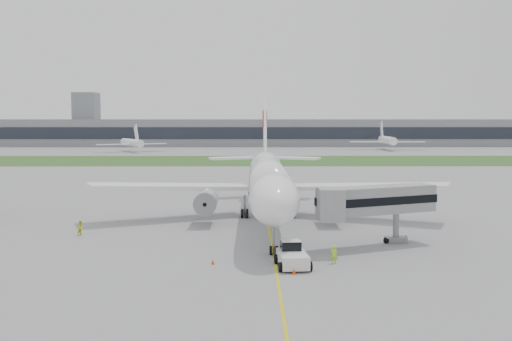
{
  "coord_description": "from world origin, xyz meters",
  "views": [
    {
      "loc": [
        -2.08,
        -70.62,
        13.28
      ],
      "look_at": [
        -1.67,
        2.0,
        6.93
      ],
      "focal_mm": 40.0,
      "sensor_mm": 36.0,
      "label": 1
    }
  ],
  "objects_px": {
    "jet_bridge": "(371,201)",
    "pushback_tug": "(292,255)",
    "airliner": "(268,178)",
    "ground_crew_near": "(334,254)"
  },
  "relations": [
    {
      "from": "pushback_tug",
      "to": "ground_crew_near",
      "type": "xyz_separation_m",
      "value": [
        3.97,
        1.1,
        -0.16
      ]
    },
    {
      "from": "airliner",
      "to": "ground_crew_near",
      "type": "bearing_deg",
      "value": -76.79
    },
    {
      "from": "pushback_tug",
      "to": "jet_bridge",
      "type": "relative_size",
      "value": 0.34
    },
    {
      "from": "pushback_tug",
      "to": "jet_bridge",
      "type": "bearing_deg",
      "value": 37.35
    },
    {
      "from": "airliner",
      "to": "pushback_tug",
      "type": "height_order",
      "value": "airliner"
    },
    {
      "from": "pushback_tug",
      "to": "ground_crew_near",
      "type": "bearing_deg",
      "value": 10.09
    },
    {
      "from": "airliner",
      "to": "pushback_tug",
      "type": "distance_m",
      "value": 24.91
    },
    {
      "from": "jet_bridge",
      "to": "pushback_tug",
      "type": "bearing_deg",
      "value": -159.77
    },
    {
      "from": "airliner",
      "to": "ground_crew_near",
      "type": "distance_m",
      "value": 24.43
    },
    {
      "from": "pushback_tug",
      "to": "jet_bridge",
      "type": "distance_m",
      "value": 12.62
    }
  ]
}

